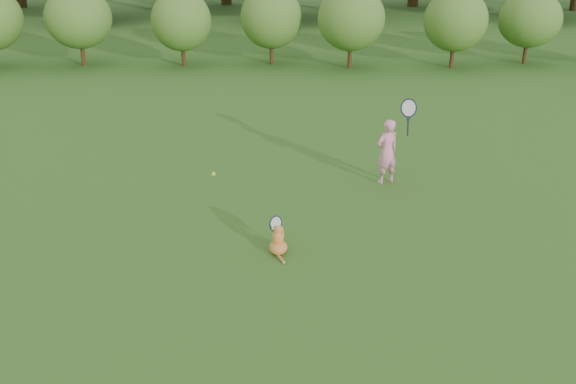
{
  "coord_description": "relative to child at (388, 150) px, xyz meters",
  "views": [
    {
      "loc": [
        -0.22,
        -8.58,
        4.76
      ],
      "look_at": [
        0.2,
        0.8,
        0.7
      ],
      "focal_mm": 40.0,
      "sensor_mm": 36.0,
      "label": 1
    }
  ],
  "objects": [
    {
      "name": "tennis_ball",
      "position": [
        -3.16,
        -1.98,
        0.35
      ],
      "size": [
        0.07,
        0.07,
        0.07
      ],
      "color": "#B4EE1C",
      "rests_on": "ground"
    },
    {
      "name": "shrub_row",
      "position": [
        -2.19,
        10.19,
        0.74
      ],
      "size": [
        28.0,
        3.0,
        2.8
      ],
      "primitive_type": null,
      "color": "#406A20",
      "rests_on": "ground"
    },
    {
      "name": "ground",
      "position": [
        -2.19,
        -2.81,
        -0.66
      ],
      "size": [
        100.0,
        100.0,
        0.0
      ],
      "primitive_type": "plane",
      "color": "#255217",
      "rests_on": "ground"
    },
    {
      "name": "child",
      "position": [
        0.0,
        0.0,
        0.0
      ],
      "size": [
        0.75,
        0.53,
        1.89
      ],
      "rotation": [
        0.0,
        0.0,
        3.58
      ],
      "color": "pink",
      "rests_on": "ground"
    },
    {
      "name": "cat",
      "position": [
        -2.17,
        -2.73,
        -0.42
      ],
      "size": [
        0.35,
        0.63,
        0.64
      ],
      "rotation": [
        0.0,
        0.0,
        -0.1
      ],
      "color": "#CE6527",
      "rests_on": "ground"
    }
  ]
}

